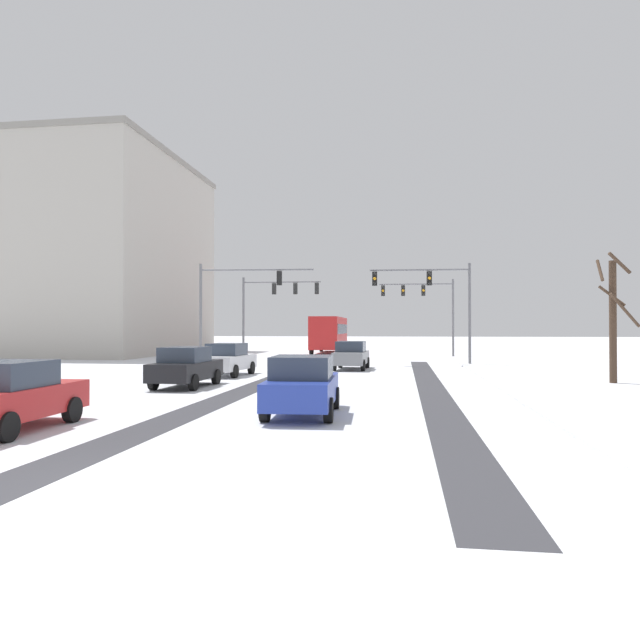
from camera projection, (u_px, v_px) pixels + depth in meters
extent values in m
plane|color=silver|center=(108.00, 489.00, 8.44)|extent=(300.00, 300.00, 0.00)
cube|color=#38383D|center=(431.00, 387.00, 23.15)|extent=(1.10, 34.41, 0.01)
cube|color=#38383D|center=(261.00, 384.00, 24.15)|extent=(1.19, 34.41, 0.01)
cube|color=white|center=(557.00, 391.00, 20.96)|extent=(4.00, 34.41, 0.12)
cylinder|color=slate|center=(453.00, 318.00, 48.12)|extent=(0.18, 0.18, 6.50)
cylinder|color=slate|center=(416.00, 284.00, 48.51)|extent=(6.17, 0.31, 0.12)
cube|color=black|center=(423.00, 291.00, 48.43)|extent=(0.33, 0.25, 0.90)
sphere|color=black|center=(423.00, 287.00, 48.28)|extent=(0.20, 0.20, 0.20)
sphere|color=orange|center=(423.00, 290.00, 48.27)|extent=(0.20, 0.20, 0.20)
sphere|color=black|center=(423.00, 294.00, 48.27)|extent=(0.20, 0.20, 0.20)
cube|color=black|center=(403.00, 291.00, 48.62)|extent=(0.33, 0.25, 0.90)
sphere|color=black|center=(403.00, 287.00, 48.47)|extent=(0.20, 0.20, 0.20)
sphere|color=orange|center=(403.00, 291.00, 48.46)|extent=(0.20, 0.20, 0.20)
sphere|color=black|center=(403.00, 294.00, 48.46)|extent=(0.20, 0.20, 0.20)
cube|color=black|center=(383.00, 291.00, 48.81)|extent=(0.33, 0.25, 0.90)
sphere|color=black|center=(383.00, 287.00, 48.66)|extent=(0.20, 0.20, 0.20)
sphere|color=orange|center=(383.00, 291.00, 48.65)|extent=(0.20, 0.20, 0.20)
sphere|color=black|center=(383.00, 294.00, 48.65)|extent=(0.20, 0.20, 0.20)
cylinder|color=slate|center=(243.00, 317.00, 46.60)|extent=(0.18, 0.18, 6.50)
cylinder|color=slate|center=(282.00, 282.00, 46.31)|extent=(6.34, 0.36, 0.12)
cube|color=black|center=(274.00, 289.00, 46.37)|extent=(0.33, 0.25, 0.90)
sphere|color=black|center=(275.00, 285.00, 46.53)|extent=(0.20, 0.20, 0.20)
sphere|color=orange|center=(275.00, 289.00, 46.52)|extent=(0.20, 0.20, 0.20)
sphere|color=black|center=(274.00, 293.00, 46.52)|extent=(0.20, 0.20, 0.20)
cube|color=black|center=(295.00, 289.00, 46.18)|extent=(0.33, 0.25, 0.90)
sphere|color=black|center=(296.00, 285.00, 46.34)|extent=(0.20, 0.20, 0.20)
sphere|color=orange|center=(296.00, 289.00, 46.34)|extent=(0.20, 0.20, 0.20)
sphere|color=black|center=(296.00, 293.00, 46.34)|extent=(0.20, 0.20, 0.20)
cube|color=black|center=(317.00, 289.00, 46.00)|extent=(0.33, 0.25, 0.90)
sphere|color=black|center=(317.00, 285.00, 46.16)|extent=(0.20, 0.20, 0.20)
sphere|color=orange|center=(317.00, 289.00, 46.16)|extent=(0.20, 0.20, 0.20)
sphere|color=black|center=(317.00, 292.00, 46.15)|extent=(0.20, 0.20, 0.20)
cylinder|color=slate|center=(470.00, 314.00, 36.25)|extent=(0.18, 0.18, 6.50)
cylinder|color=slate|center=(419.00, 270.00, 36.58)|extent=(6.31, 0.43, 0.12)
cube|color=black|center=(429.00, 278.00, 36.52)|extent=(0.33, 0.26, 0.90)
sphere|color=black|center=(429.00, 273.00, 36.36)|extent=(0.20, 0.20, 0.20)
sphere|color=orange|center=(429.00, 278.00, 36.36)|extent=(0.20, 0.20, 0.20)
sphere|color=black|center=(429.00, 283.00, 36.35)|extent=(0.20, 0.20, 0.20)
cube|color=black|center=(375.00, 279.00, 36.84)|extent=(0.33, 0.26, 0.90)
sphere|color=black|center=(375.00, 274.00, 36.69)|extent=(0.20, 0.20, 0.20)
sphere|color=orange|center=(375.00, 279.00, 36.68)|extent=(0.20, 0.20, 0.20)
sphere|color=black|center=(375.00, 283.00, 36.68)|extent=(0.20, 0.20, 0.20)
cylinder|color=slate|center=(201.00, 314.00, 36.70)|extent=(0.18, 0.18, 6.50)
cylinder|color=slate|center=(257.00, 270.00, 36.51)|extent=(7.26, 0.70, 0.12)
cube|color=black|center=(279.00, 278.00, 36.41)|extent=(0.34, 0.26, 0.90)
sphere|color=black|center=(280.00, 274.00, 36.58)|extent=(0.20, 0.20, 0.20)
sphere|color=orange|center=(280.00, 278.00, 36.57)|extent=(0.20, 0.20, 0.20)
sphere|color=black|center=(280.00, 283.00, 36.57)|extent=(0.20, 0.20, 0.20)
cube|color=slate|center=(351.00, 358.00, 32.88)|extent=(1.83, 4.15, 0.70)
cube|color=#2D3847|center=(351.00, 346.00, 32.74)|extent=(1.62, 1.95, 0.60)
cylinder|color=black|center=(340.00, 362.00, 34.27)|extent=(0.24, 0.65, 0.64)
cylinder|color=black|center=(367.00, 363.00, 33.98)|extent=(0.24, 0.65, 0.64)
cylinder|color=black|center=(334.00, 365.00, 31.77)|extent=(0.24, 0.65, 0.64)
cylinder|color=black|center=(363.00, 365.00, 31.48)|extent=(0.24, 0.65, 0.64)
cube|color=silver|center=(228.00, 362.00, 28.55)|extent=(1.92, 4.19, 0.70)
cube|color=#2D3847|center=(227.00, 349.00, 28.41)|extent=(1.66, 1.98, 0.60)
cylinder|color=black|center=(222.00, 367.00, 29.95)|extent=(0.25, 0.65, 0.64)
cylinder|color=black|center=(251.00, 368.00, 29.63)|extent=(0.25, 0.65, 0.64)
cylinder|color=black|center=(203.00, 371.00, 27.45)|extent=(0.25, 0.65, 0.64)
cylinder|color=black|center=(235.00, 371.00, 27.14)|extent=(0.25, 0.65, 0.64)
cube|color=black|center=(186.00, 370.00, 23.05)|extent=(1.77, 4.13, 0.70)
cube|color=#2D3847|center=(185.00, 354.00, 22.91)|extent=(1.59, 1.93, 0.60)
cylinder|color=black|center=(180.00, 376.00, 24.43)|extent=(0.23, 0.64, 0.64)
cylinder|color=black|center=(216.00, 377.00, 24.18)|extent=(0.23, 0.64, 0.64)
cylinder|color=black|center=(153.00, 382.00, 21.92)|extent=(0.23, 0.64, 0.64)
cylinder|color=black|center=(193.00, 382.00, 21.67)|extent=(0.23, 0.64, 0.64)
cube|color=#233899|center=(303.00, 390.00, 15.68)|extent=(1.90, 4.18, 0.70)
cube|color=#2D3847|center=(302.00, 367.00, 15.54)|extent=(1.65, 1.98, 0.60)
cylinder|color=black|center=(281.00, 397.00, 17.02)|extent=(0.25, 0.65, 0.64)
cylinder|color=black|center=(335.00, 398.00, 16.87)|extent=(0.25, 0.65, 0.64)
cylinder|color=black|center=(265.00, 409.00, 14.49)|extent=(0.25, 0.65, 0.64)
cylinder|color=black|center=(328.00, 410.00, 14.34)|extent=(0.25, 0.65, 0.64)
cube|color=red|center=(10.00, 402.00, 13.26)|extent=(1.84, 4.16, 0.70)
cube|color=#2D3847|center=(6.00, 374.00, 13.12)|extent=(1.62, 1.95, 0.60)
cylinder|color=black|center=(12.00, 409.00, 14.61)|extent=(0.24, 0.65, 0.64)
cylinder|color=black|center=(72.00, 410.00, 14.43)|extent=(0.24, 0.65, 0.64)
cylinder|color=black|center=(6.00, 427.00, 11.90)|extent=(0.24, 0.65, 0.64)
cube|color=#B21E1E|center=(329.00, 333.00, 54.28)|extent=(2.70, 11.04, 2.90)
cube|color=#283342|center=(329.00, 329.00, 54.29)|extent=(2.73, 10.17, 0.90)
cylinder|color=black|center=(338.00, 350.00, 50.29)|extent=(0.32, 0.97, 0.96)
cylinder|color=black|center=(311.00, 349.00, 50.59)|extent=(0.32, 0.97, 0.96)
cylinder|color=black|center=(345.00, 347.00, 57.39)|extent=(0.32, 0.97, 0.96)
cylinder|color=black|center=(321.00, 347.00, 57.68)|extent=(0.32, 0.97, 0.96)
cylinder|color=#423023|center=(613.00, 322.00, 24.78)|extent=(0.31, 0.31, 5.30)
cylinder|color=#423023|center=(612.00, 296.00, 24.38)|extent=(1.02, 0.53, 0.94)
cylinder|color=#423023|center=(625.00, 310.00, 24.11)|extent=(1.44, 0.66, 1.46)
cylinder|color=#423023|center=(620.00, 263.00, 24.35)|extent=(1.05, 0.42, 0.94)
cylinder|color=#423023|center=(600.00, 270.00, 24.94)|extent=(0.26, 1.10, 1.05)
cube|color=#B2ADA3|center=(85.00, 260.00, 53.80)|extent=(18.19, 20.59, 17.63)
cube|color=gray|center=(86.00, 164.00, 53.93)|extent=(18.49, 20.89, 0.50)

